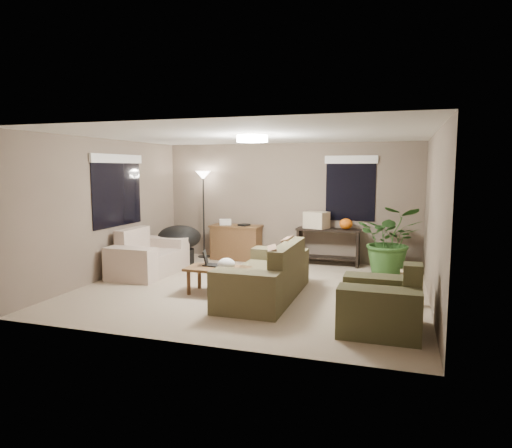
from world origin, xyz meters
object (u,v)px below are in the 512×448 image
(loveseat, at_px, (147,258))
(houseplant, at_px, (390,247))
(main_sofa, at_px, (267,278))
(console_table, at_px, (328,244))
(floor_lamp, at_px, (203,185))
(papasan_chair, at_px, (179,241))
(cat_scratching_post, at_px, (407,290))
(armchair, at_px, (381,306))
(desk, at_px, (236,242))
(coffee_table, at_px, (218,271))

(loveseat, xyz_separation_m, houseplant, (4.35, 1.35, 0.21))
(main_sofa, distance_m, console_table, 2.72)
(loveseat, bearing_deg, floor_lamp, 79.37)
(console_table, relative_size, papasan_chair, 1.41)
(cat_scratching_post, bearing_deg, main_sofa, -173.13)
(loveseat, bearing_deg, armchair, -22.51)
(houseplant, bearing_deg, desk, 172.39)
(console_table, bearing_deg, loveseat, -149.60)
(desk, distance_m, console_table, 2.00)
(houseplant, bearing_deg, main_sofa, -128.75)
(coffee_table, bearing_deg, armchair, -19.98)
(coffee_table, bearing_deg, floor_lamp, 118.34)
(desk, distance_m, houseplant, 3.26)
(loveseat, distance_m, console_table, 3.62)
(papasan_chair, relative_size, floor_lamp, 0.48)
(armchair, distance_m, console_table, 3.82)
(coffee_table, relative_size, console_table, 0.77)
(console_table, distance_m, cat_scratching_post, 2.87)
(loveseat, height_order, papasan_chair, loveseat)
(coffee_table, height_order, floor_lamp, floor_lamp)
(console_table, bearing_deg, papasan_chair, -165.01)
(loveseat, relative_size, armchair, 1.60)
(desk, relative_size, console_table, 0.85)
(loveseat, distance_m, cat_scratching_post, 4.68)
(loveseat, distance_m, floor_lamp, 2.27)
(console_table, bearing_deg, houseplant, -21.09)
(coffee_table, relative_size, papasan_chair, 1.09)
(floor_lamp, height_order, houseplant, floor_lamp)
(armchair, relative_size, cat_scratching_post, 2.00)
(papasan_chair, bearing_deg, loveseat, -97.83)
(armchair, height_order, houseplant, houseplant)
(coffee_table, bearing_deg, papasan_chair, 130.98)
(floor_lamp, bearing_deg, console_table, 0.09)
(loveseat, relative_size, console_table, 1.23)
(main_sofa, bearing_deg, cat_scratching_post, 6.87)
(main_sofa, xyz_separation_m, cat_scratching_post, (2.05, 0.25, -0.08))
(papasan_chair, distance_m, floor_lamp, 1.40)
(armchair, bearing_deg, papasan_chair, 145.98)
(armchair, relative_size, houseplant, 0.77)
(floor_lamp, bearing_deg, papasan_chair, -104.20)
(main_sofa, height_order, loveseat, same)
(main_sofa, bearing_deg, console_table, 78.89)
(armchair, distance_m, cat_scratching_post, 1.25)
(floor_lamp, bearing_deg, loveseat, -100.63)
(loveseat, height_order, armchair, same)
(desk, relative_size, cat_scratching_post, 2.20)
(papasan_chair, bearing_deg, main_sofa, -37.27)
(console_table, bearing_deg, desk, -178.73)
(main_sofa, height_order, armchair, same)
(papasan_chair, bearing_deg, armchair, -34.02)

